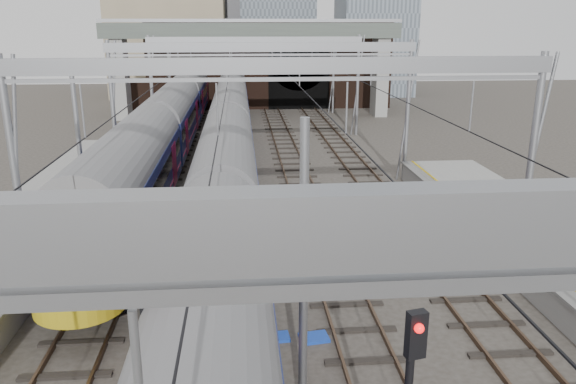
{
  "coord_description": "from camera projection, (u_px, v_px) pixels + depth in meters",
  "views": [
    {
      "loc": [
        -1.3,
        -9.2,
        8.81
      ],
      "look_at": [
        0.51,
        12.06,
        2.4
      ],
      "focal_mm": 35.0,
      "sensor_mm": 36.0,
      "label": 1
    }
  ],
  "objects": [
    {
      "name": "tracks",
      "position": [
        271.0,
        224.0,
        25.72
      ],
      "size": [
        14.4,
        80.0,
        0.22
      ],
      "color": "#4C3828",
      "rests_on": "ground"
    },
    {
      "name": "overhead_line",
      "position": [
        263.0,
        67.0,
        30.03
      ],
      "size": [
        16.8,
        80.0,
        8.0
      ],
      "color": "gray",
      "rests_on": "ground"
    },
    {
      "name": "retaining_wall",
      "position": [
        265.0,
        68.0,
        59.84
      ],
      "size": [
        28.0,
        2.75,
        9.0
      ],
      "color": "black",
      "rests_on": "ground"
    },
    {
      "name": "overbridge",
      "position": [
        252.0,
        41.0,
        53.22
      ],
      "size": [
        28.0,
        3.0,
        9.25
      ],
      "color": "gray",
      "rests_on": "ground"
    },
    {
      "name": "train_main",
      "position": [
        229.0,
        140.0,
        32.18
      ],
      "size": [
        2.63,
        60.92,
        4.59
      ],
      "color": "black",
      "rests_on": "ground"
    },
    {
      "name": "train_second",
      "position": [
        172.0,
        120.0,
        38.63
      ],
      "size": [
        2.77,
        48.13,
        4.78
      ],
      "color": "black",
      "rests_on": "ground"
    },
    {
      "name": "signal_near_left",
      "position": [
        146.0,
        340.0,
        10.17
      ],
      "size": [
        0.39,
        0.48,
        5.31
      ],
      "rotation": [
        0.0,
        0.0,
        0.09
      ],
      "color": "black",
      "rests_on": "ground"
    },
    {
      "name": "equip_cover_a",
      "position": [
        314.0,
        338.0,
        16.32
      ],
      "size": [
        0.91,
        0.7,
        0.1
      ],
      "primitive_type": "cube",
      "rotation": [
        0.0,
        0.0,
        0.14
      ],
      "color": "#173EB3",
      "rests_on": "ground"
    },
    {
      "name": "equip_cover_b",
      "position": [
        276.0,
        337.0,
        16.35
      ],
      "size": [
        0.81,
        0.6,
        0.09
      ],
      "primitive_type": "cube",
      "rotation": [
        0.0,
        0.0,
        0.08
      ],
      "color": "#173EB3",
      "rests_on": "ground"
    },
    {
      "name": "equip_cover_c",
      "position": [
        456.0,
        283.0,
        19.78
      ],
      "size": [
        1.08,
        0.93,
        0.11
      ],
      "primitive_type": "cube",
      "rotation": [
        0.0,
        0.0,
        -0.37
      ],
      "color": "#173EB3",
      "rests_on": "ground"
    }
  ]
}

